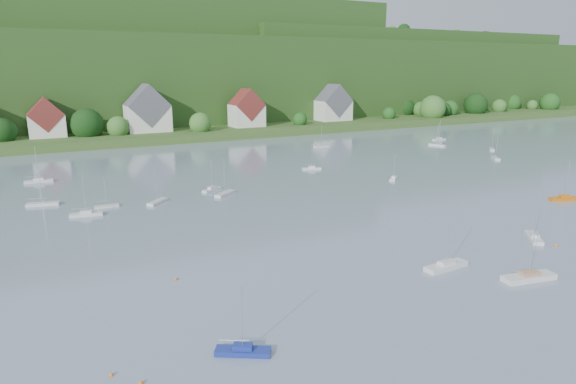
{
  "coord_description": "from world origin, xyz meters",
  "views": [
    {
      "loc": [
        -36.66,
        -6.76,
        27.15
      ],
      "look_at": [
        6.18,
        75.0,
        4.0
      ],
      "focal_mm": 31.24,
      "sensor_mm": 36.0,
      "label": 1
    }
  ],
  "objects_px": {
    "near_sailboat_3": "(534,237)",
    "near_sailboat_1": "(243,350)",
    "near_sailboat_2": "(529,277)",
    "near_sailboat_4": "(446,265)",
    "near_sailboat_5": "(565,198)"
  },
  "relations": [
    {
      "from": "near_sailboat_3",
      "to": "near_sailboat_1",
      "type": "bearing_deg",
      "value": 140.28
    },
    {
      "from": "near_sailboat_2",
      "to": "near_sailboat_4",
      "type": "distance_m",
      "value": 10.38
    },
    {
      "from": "near_sailboat_1",
      "to": "near_sailboat_3",
      "type": "xyz_separation_m",
      "value": [
        54.51,
        8.93,
        0.03
      ]
    },
    {
      "from": "near_sailboat_2",
      "to": "near_sailboat_4",
      "type": "relative_size",
      "value": 1.08
    },
    {
      "from": "near_sailboat_5",
      "to": "near_sailboat_3",
      "type": "bearing_deg",
      "value": -132.08
    },
    {
      "from": "near_sailboat_1",
      "to": "near_sailboat_2",
      "type": "bearing_deg",
      "value": 29.09
    },
    {
      "from": "near_sailboat_2",
      "to": "near_sailboat_3",
      "type": "distance_m",
      "value": 17.85
    },
    {
      "from": "near_sailboat_3",
      "to": "near_sailboat_2",
      "type": "bearing_deg",
      "value": 165.88
    },
    {
      "from": "near_sailboat_2",
      "to": "near_sailboat_3",
      "type": "xyz_separation_m",
      "value": [
        14.64,
        10.21,
        -0.05
      ]
    },
    {
      "from": "near_sailboat_4",
      "to": "near_sailboat_5",
      "type": "relative_size",
      "value": 1.1
    },
    {
      "from": "near_sailboat_2",
      "to": "near_sailboat_5",
      "type": "height_order",
      "value": "near_sailboat_2"
    },
    {
      "from": "near_sailboat_1",
      "to": "near_sailboat_5",
      "type": "xyz_separation_m",
      "value": [
        81.95,
        22.22,
        0.03
      ]
    },
    {
      "from": "near_sailboat_2",
      "to": "near_sailboat_4",
      "type": "height_order",
      "value": "near_sailboat_2"
    },
    {
      "from": "near_sailboat_2",
      "to": "near_sailboat_5",
      "type": "distance_m",
      "value": 48.19
    },
    {
      "from": "near_sailboat_4",
      "to": "near_sailboat_5",
      "type": "bearing_deg",
      "value": 14.4
    }
  ]
}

